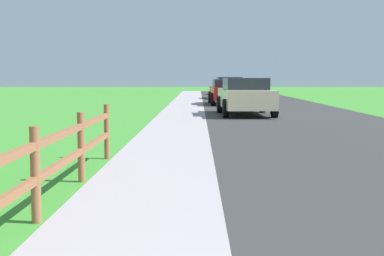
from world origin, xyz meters
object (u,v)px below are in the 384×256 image
parked_suv_beige (245,96)px  parked_car_red (228,91)px  parked_car_black (229,88)px  parked_car_silver (228,86)px

parked_suv_beige → parked_car_red: parked_suv_beige is taller
parked_car_black → parked_car_silver: parked_car_black is taller
parked_suv_beige → parked_car_silver: 26.50m
parked_car_red → parked_car_silver: parked_car_silver is taller
parked_suv_beige → parked_car_black: 17.22m
parked_car_red → parked_car_black: (0.56, 8.36, 0.03)m
parked_suv_beige → parked_car_black: (0.30, 17.21, -0.02)m
parked_car_red → parked_car_silver: 17.66m
parked_car_black → parked_car_silver: size_ratio=0.96×
parked_car_red → parked_car_black: 8.38m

